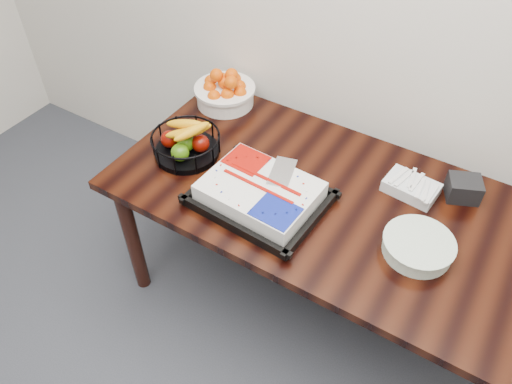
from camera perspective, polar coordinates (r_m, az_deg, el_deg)
The scene contains 7 objects.
table at distance 2.08m, azimuth 8.46°, elevation -2.29°, with size 1.80×0.90×0.75m.
cake_tray at distance 1.95m, azimuth 0.48°, elevation -0.18°, with size 0.51×0.41×0.10m.
tangerine_bowl at distance 2.46m, azimuth -3.59°, elevation 11.66°, with size 0.30×0.30×0.19m.
fruit_basket at distance 2.17m, azimuth -8.01°, elevation 5.62°, with size 0.30×0.30×0.16m.
plate_stack at distance 1.88m, azimuth 18.01°, elevation -5.93°, with size 0.26×0.26×0.06m.
fork_bag at distance 2.09m, azimuth 17.32°, elevation 0.56°, with size 0.22×0.15×0.06m.
napkin_box at distance 2.13m, azimuth 22.63°, elevation 0.38°, with size 0.12×0.11×0.09m, color black.
Camera 1 is at (0.48, 0.65, 2.17)m, focal length 35.00 mm.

